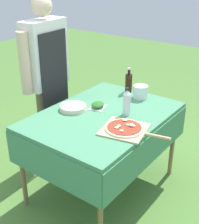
{
  "coord_description": "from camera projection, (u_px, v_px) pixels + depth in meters",
  "views": [
    {
      "loc": [
        -1.94,
        -1.42,
        1.95
      ],
      "look_at": [
        -0.05,
        0.0,
        0.83
      ],
      "focal_mm": 50.0,
      "sensor_mm": 36.0,
      "label": 1
    }
  ],
  "objects": [
    {
      "name": "ground_plane",
      "position": [
        103.0,
        187.0,
        3.01
      ],
      "size": [
        12.0,
        12.0,
        0.0
      ],
      "primitive_type": "plane",
      "color": "#517F38"
    },
    {
      "name": "prep_table",
      "position": [
        103.0,
        122.0,
        2.71
      ],
      "size": [
        1.33,
        0.96,
        0.79
      ],
      "color": "#478960",
      "rests_on": "ground"
    },
    {
      "name": "person_cook",
      "position": [
        46.0,
        70.0,
        3.05
      ],
      "size": [
        0.64,
        0.24,
        1.71
      ],
      "rotation": [
        0.0,
        0.0,
        3.21
      ],
      "color": "#70604C",
      "rests_on": "ground"
    },
    {
      "name": "pizza_on_peel",
      "position": [
        126.0,
        129.0,
        2.41
      ],
      "size": [
        0.4,
        0.56,
        0.05
      ],
      "rotation": [
        0.0,
        0.0,
        0.22
      ],
      "color": "#D1B27F",
      "rests_on": "prep_table"
    },
    {
      "name": "oil_bottle",
      "position": [
        129.0,
        82.0,
        3.1
      ],
      "size": [
        0.07,
        0.07,
        0.25
      ],
      "color": "black",
      "rests_on": "prep_table"
    },
    {
      "name": "water_bottle",
      "position": [
        127.0,
        102.0,
        2.62
      ],
      "size": [
        0.07,
        0.07,
        0.24
      ],
      "color": "silver",
      "rests_on": "prep_table"
    },
    {
      "name": "herb_container",
      "position": [
        98.0,
        105.0,
        2.78
      ],
      "size": [
        0.19,
        0.17,
        0.05
      ],
      "rotation": [
        0.0,
        0.0,
        0.29
      ],
      "color": "silver",
      "rests_on": "prep_table"
    },
    {
      "name": "mixing_tub",
      "position": [
        140.0,
        92.0,
        2.97
      ],
      "size": [
        0.14,
        0.14,
        0.12
      ],
      "primitive_type": "cylinder",
      "color": "silver",
      "rests_on": "prep_table"
    },
    {
      "name": "plate_stack",
      "position": [
        73.0,
        108.0,
        2.75
      ],
      "size": [
        0.24,
        0.24,
        0.04
      ],
      "color": "beige",
      "rests_on": "prep_table"
    }
  ]
}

